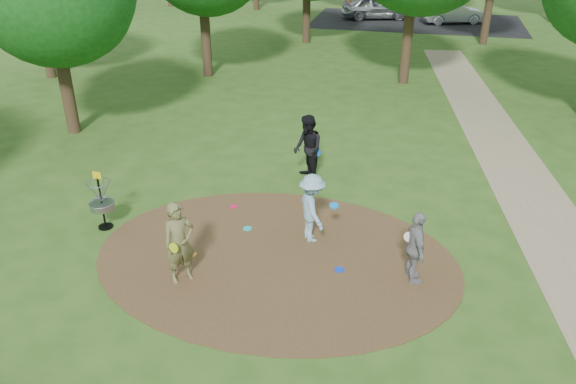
# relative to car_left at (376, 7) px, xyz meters

# --- Properties ---
(ground) EXTENTS (100.00, 100.00, 0.00)m
(ground) POSITION_rel_car_left_xyz_m (0.85, -30.31, -0.80)
(ground) COLOR #2D5119
(ground) RESTS_ON ground
(dirt_clearing) EXTENTS (8.40, 8.40, 0.02)m
(dirt_clearing) POSITION_rel_car_left_xyz_m (0.85, -30.31, -0.79)
(dirt_clearing) COLOR #47301C
(dirt_clearing) RESTS_ON ground
(footpath) EXTENTS (7.55, 39.89, 0.01)m
(footpath) POSITION_rel_car_left_xyz_m (7.35, -28.31, -0.79)
(footpath) COLOR #8C7A5B
(footpath) RESTS_ON ground
(parking_lot) EXTENTS (14.00, 8.00, 0.01)m
(parking_lot) POSITION_rel_car_left_xyz_m (2.85, -0.31, -0.79)
(parking_lot) COLOR black
(parking_lot) RESTS_ON ground
(player_observer_with_disc) EXTENTS (0.79, 0.79, 1.85)m
(player_observer_with_disc) POSITION_rel_car_left_xyz_m (-0.88, -31.58, 0.13)
(player_observer_with_disc) COLOR brown
(player_observer_with_disc) RESTS_ON ground
(player_throwing_with_disc) EXTENTS (1.19, 1.28, 1.72)m
(player_throwing_with_disc) POSITION_rel_car_left_xyz_m (1.49, -29.33, 0.06)
(player_throwing_with_disc) COLOR #84B1C5
(player_throwing_with_disc) RESTS_ON ground
(player_walking_with_disc) EXTENTS (1.13, 1.20, 1.97)m
(player_walking_with_disc) POSITION_rel_car_left_xyz_m (0.71, -26.14, 0.19)
(player_walking_with_disc) COLOR black
(player_walking_with_disc) RESTS_ON ground
(player_waiting_with_disc) EXTENTS (0.69, 1.06, 1.67)m
(player_waiting_with_disc) POSITION_rel_car_left_xyz_m (3.93, -30.45, 0.04)
(player_waiting_with_disc) COLOR gray
(player_waiting_with_disc) RESTS_ON ground
(disc_ground_cyan) EXTENTS (0.22, 0.22, 0.02)m
(disc_ground_cyan) POSITION_rel_car_left_xyz_m (-0.15, -29.26, -0.77)
(disc_ground_cyan) COLOR #17BEBE
(disc_ground_cyan) RESTS_ON dirt_clearing
(disc_ground_blue) EXTENTS (0.22, 0.22, 0.02)m
(disc_ground_blue) POSITION_rel_car_left_xyz_m (2.36, -30.46, -0.77)
(disc_ground_blue) COLOR #0C37D5
(disc_ground_blue) RESTS_ON dirt_clearing
(disc_ground_red) EXTENTS (0.22, 0.22, 0.02)m
(disc_ground_red) POSITION_rel_car_left_xyz_m (-0.85, -28.26, -0.77)
(disc_ground_red) COLOR #DC164E
(disc_ground_red) RESTS_ON dirt_clearing
(car_left) EXTENTS (5.01, 3.07, 1.59)m
(car_left) POSITION_rel_car_left_xyz_m (0.00, 0.00, 0.00)
(car_left) COLOR #97999E
(car_left) RESTS_ON ground
(car_right) EXTENTS (4.39, 2.81, 1.37)m
(car_right) POSITION_rel_car_left_xyz_m (5.23, -0.40, -0.11)
(car_right) COLOR #B2B3BA
(car_right) RESTS_ON ground
(disc_ground_orange) EXTENTS (0.22, 0.22, 0.02)m
(disc_ground_orange) POSITION_rel_car_left_xyz_m (-1.05, -30.67, -0.77)
(disc_ground_orange) COLOR orange
(disc_ground_orange) RESTS_ON dirt_clearing
(disc_golf_basket) EXTENTS (0.63, 0.63, 1.54)m
(disc_golf_basket) POSITION_rel_car_left_xyz_m (-3.65, -30.01, 0.08)
(disc_golf_basket) COLOR black
(disc_golf_basket) RESTS_ON ground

